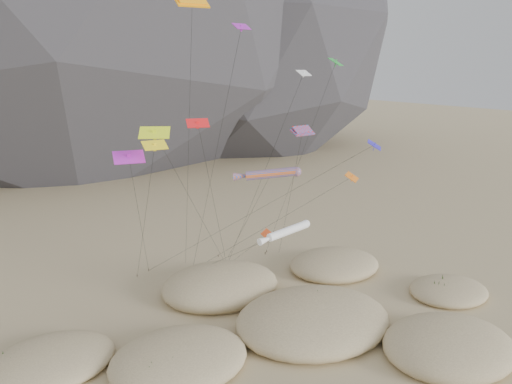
% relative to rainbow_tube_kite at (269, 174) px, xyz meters
% --- Properties ---
extents(ground, '(500.00, 500.00, 0.00)m').
position_rel_rainbow_tube_kite_xyz_m(ground, '(-2.91, -13.73, -13.39)').
color(ground, '#CCB789').
rests_on(ground, ground).
extents(dunes, '(49.49, 35.69, 3.80)m').
position_rel_rainbow_tube_kite_xyz_m(dunes, '(-4.41, -9.57, -12.68)').
color(dunes, '#CCB789').
rests_on(dunes, ground).
extents(dune_grass, '(44.52, 30.00, 1.42)m').
position_rel_rainbow_tube_kite_xyz_m(dune_grass, '(-3.69, -10.97, -12.55)').
color(dune_grass, black).
rests_on(dune_grass, ground).
extents(kite_stakes, '(19.80, 4.47, 0.30)m').
position_rel_rainbow_tube_kite_xyz_m(kite_stakes, '(-0.60, 10.96, -13.24)').
color(kite_stakes, '#3F2D1E').
rests_on(kite_stakes, ground).
extents(rainbow_tube_kite, '(6.37, 13.60, 14.20)m').
position_rel_rainbow_tube_kite_xyz_m(rainbow_tube_kite, '(0.00, 0.00, 0.00)').
color(rainbow_tube_kite, orange).
rests_on(rainbow_tube_kite, ground).
extents(white_tube_kite, '(6.74, 15.83, 9.69)m').
position_rel_rainbow_tube_kite_xyz_m(white_tube_kite, '(-1.90, -5.94, -4.35)').
color(white_tube_kite, white).
rests_on(white_tube_kite, ground).
extents(orange_parafoil, '(5.32, 13.18, 30.45)m').
position_rel_rainbow_tube_kite_xyz_m(orange_parafoil, '(-8.26, -0.01, 16.19)').
color(orange_parafoil, '#FF9B0D').
rests_on(orange_parafoil, ground).
extents(multi_parafoil, '(8.40, 14.70, 18.87)m').
position_rel_rainbow_tube_kite_xyz_m(multi_parafoil, '(0.74, -4.66, 4.79)').
color(multi_parafoil, red).
rests_on(multi_parafoil, ground).
extents(delta_kites, '(29.14, 22.02, 27.96)m').
position_rel_rainbow_tube_kite_xyz_m(delta_kites, '(-2.68, -2.85, 4.56)').
color(delta_kites, red).
rests_on(delta_kites, ground).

